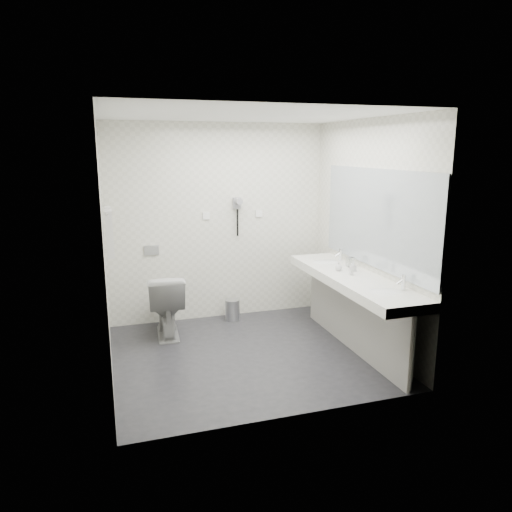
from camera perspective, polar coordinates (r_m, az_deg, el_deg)
name	(u,v)px	position (r m, az deg, el deg)	size (l,w,h in m)	color
floor	(247,354)	(5.35, -1.07, -11.49)	(2.80, 2.80, 0.00)	#26252A
ceiling	(246,115)	(4.90, -1.19, 16.29)	(2.80, 2.80, 0.00)	white
wall_back	(218,223)	(6.22, -4.53, 3.90)	(2.80, 2.80, 0.00)	silver
wall_front	(294,271)	(3.78, 4.46, -1.74)	(2.80, 2.80, 0.00)	silver
wall_left	(104,249)	(4.78, -17.44, 0.75)	(2.60, 2.60, 0.00)	silver
wall_right	(367,234)	(5.53, 12.94, 2.55)	(2.60, 2.60, 0.00)	silver
vanity_counter	(352,279)	(5.32, 11.23, -2.72)	(0.55, 2.20, 0.10)	white
vanity_panel	(352,317)	(5.46, 11.27, -7.01)	(0.03, 2.15, 0.75)	gray
vanity_post_near	(411,353)	(4.66, 17.83, -10.88)	(0.06, 0.06, 0.75)	silver
vanity_post_far	(315,290)	(6.36, 7.02, -4.05)	(0.06, 0.06, 0.75)	silver
mirror	(376,219)	(5.32, 13.99, 4.30)	(0.02, 2.20, 1.05)	#B2BCC6
basin_near	(385,293)	(4.78, 14.97, -4.24)	(0.40, 0.31, 0.05)	white
basin_far	(326,263)	(5.87, 8.22, -0.82)	(0.40, 0.31, 0.05)	white
faucet_near	(404,282)	(4.86, 16.98, -2.98)	(0.04, 0.04, 0.15)	silver
faucet_far	(341,255)	(5.94, 9.94, 0.16)	(0.04, 0.04, 0.15)	silver
soap_bottle_a	(353,267)	(5.45, 11.41, -1.22)	(0.05, 0.05, 0.11)	white
soap_bottle_b	(339,266)	(5.45, 9.70, -1.22)	(0.08, 0.08, 0.10)	white
soap_bottle_c	(351,269)	(5.29, 11.17, -1.54)	(0.05, 0.05, 0.13)	white
glass_left	(351,262)	(5.64, 11.18, -0.72)	(0.06, 0.06, 0.12)	silver
glass_right	(348,262)	(5.69, 10.78, -0.70)	(0.05, 0.05, 0.10)	silver
toilet	(166,304)	(5.85, -10.52, -5.61)	(0.42, 0.75, 0.76)	white
flush_plate	(151,250)	(6.12, -12.21, 0.67)	(0.18, 0.02, 0.12)	#B2B5BA
pedal_bin	(232,310)	(6.31, -2.79, -6.42)	(0.19, 0.19, 0.26)	#B2B5BA
bin_lid	(232,300)	(6.27, -2.80, -5.22)	(0.19, 0.19, 0.01)	#B2B5BA
towel_rail	(107,211)	(5.28, -17.16, 5.14)	(0.02, 0.02, 0.62)	silver
towel_near	(109,234)	(5.17, -16.87, 2.55)	(0.07, 0.24, 0.48)	silver
towel_far	(109,229)	(5.45, -16.92, 3.03)	(0.07, 0.24, 0.48)	silver
dryer_cradle	(237,203)	(6.22, -2.25, 6.26)	(0.10, 0.04, 0.14)	gray
dryer_barrel	(239,201)	(6.15, -2.07, 6.47)	(0.08, 0.08, 0.14)	gray
dryer_cord	(238,223)	(6.23, -2.19, 3.96)	(0.02, 0.02, 0.35)	black
switch_plate_a	(206,216)	(6.16, -5.88, 4.74)	(0.09, 0.02, 0.09)	white
switch_plate_b	(259,214)	(6.34, 0.35, 5.02)	(0.09, 0.02, 0.09)	white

